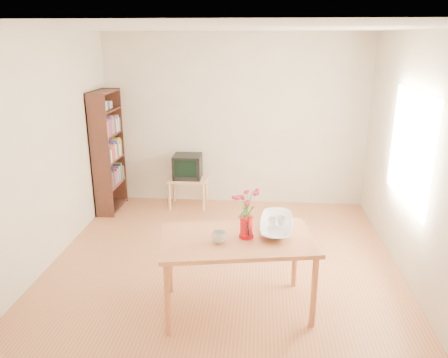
# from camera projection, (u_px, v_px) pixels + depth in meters

# --- Properties ---
(room) EXTENTS (4.50, 4.50, 4.50)m
(room) POSITION_uv_depth(u_px,v_px,m) (224.00, 160.00, 4.53)
(room) COLOR #A8623B
(room) RESTS_ON ground
(table) EXTENTS (1.54, 1.04, 0.75)m
(table) POSITION_uv_depth(u_px,v_px,m) (238.00, 246.00, 4.06)
(table) COLOR #BE6B41
(table) RESTS_ON ground
(tv_stand) EXTENTS (0.60, 0.45, 0.46)m
(tv_stand) POSITION_uv_depth(u_px,v_px,m) (188.00, 182.00, 6.73)
(tv_stand) COLOR tan
(tv_stand) RESTS_ON ground
(bookshelf) EXTENTS (0.28, 0.70, 1.80)m
(bookshelf) POSITION_uv_depth(u_px,v_px,m) (108.00, 156.00, 6.47)
(bookshelf) COLOR black
(bookshelf) RESTS_ON ground
(pitcher) EXTENTS (0.14, 0.21, 0.21)m
(pitcher) POSITION_uv_depth(u_px,v_px,m) (246.00, 228.00, 4.02)
(pitcher) COLOR red
(pitcher) RESTS_ON table
(flowers) EXTENTS (0.23, 0.23, 0.33)m
(flowers) POSITION_uv_depth(u_px,v_px,m) (247.00, 201.00, 3.94)
(flowers) COLOR #CE305F
(flowers) RESTS_ON pitcher
(mug) EXTENTS (0.18, 0.18, 0.10)m
(mug) POSITION_uv_depth(u_px,v_px,m) (219.00, 237.00, 3.93)
(mug) COLOR white
(mug) RESTS_ON table
(bowl) EXTENTS (0.50, 0.50, 0.45)m
(bowl) POSITION_uv_depth(u_px,v_px,m) (277.00, 207.00, 4.16)
(bowl) COLOR white
(bowl) RESTS_ON table
(teacup_a) EXTENTS (0.10, 0.10, 0.06)m
(teacup_a) POSITION_uv_depth(u_px,v_px,m) (273.00, 211.00, 4.18)
(teacup_a) COLOR white
(teacup_a) RESTS_ON bowl
(teacup_b) EXTENTS (0.09, 0.09, 0.07)m
(teacup_b) POSITION_uv_depth(u_px,v_px,m) (282.00, 211.00, 4.19)
(teacup_b) COLOR white
(teacup_b) RESTS_ON bowl
(television) EXTENTS (0.42, 0.40, 0.36)m
(television) POSITION_uv_depth(u_px,v_px,m) (188.00, 166.00, 6.66)
(television) COLOR black
(television) RESTS_ON tv_stand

